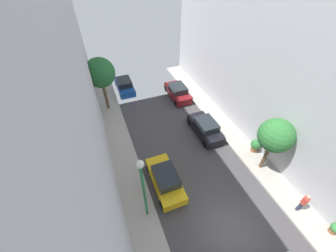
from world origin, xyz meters
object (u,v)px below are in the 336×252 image
at_px(parked_car_left_2, 165,179).
at_px(pedestrian, 304,202).
at_px(potted_plant_2, 256,145).
at_px(parked_car_right_4, 178,92).
at_px(parked_car_left_3, 125,86).
at_px(street_tree_1, 276,136).
at_px(potted_plant_1, 336,229).
at_px(parked_car_right_3, 205,128).
at_px(lamp_post, 143,183).
at_px(street_tree_0, 100,73).

bearing_deg(parked_car_left_2, pedestrian, -33.32).
height_order(parked_car_left_2, potted_plant_2, parked_car_left_2).
bearing_deg(parked_car_right_4, parked_car_left_3, 146.55).
bearing_deg(parked_car_right_4, street_tree_1, -78.98).
relative_size(parked_car_right_4, potted_plant_1, 4.95).
xyz_separation_m(parked_car_left_3, potted_plant_1, (8.47, -20.79, -0.11)).
height_order(street_tree_1, potted_plant_1, street_tree_1).
relative_size(parked_car_left_3, potted_plant_1, 4.95).
xyz_separation_m(street_tree_1, potted_plant_1, (0.82, -5.62, -3.03)).
height_order(parked_car_right_3, potted_plant_2, parked_car_right_3).
bearing_deg(parked_car_right_3, lamp_post, -143.30).
relative_size(potted_plant_1, potted_plant_2, 0.71).
distance_m(pedestrian, potted_plant_2, 5.34).
height_order(parked_car_left_3, pedestrian, pedestrian).
distance_m(parked_car_left_3, street_tree_1, 17.24).
distance_m(parked_car_left_2, street_tree_1, 8.30).
bearing_deg(pedestrian, parked_car_right_3, 104.29).
relative_size(parked_car_right_4, street_tree_1, 0.89).
bearing_deg(street_tree_0, street_tree_1, -50.38).
bearing_deg(street_tree_0, parked_car_right_3, -42.22).
xyz_separation_m(pedestrian, street_tree_0, (-10.11, 15.97, 3.20)).
distance_m(parked_car_left_3, pedestrian, 20.40).
distance_m(parked_car_right_3, lamp_post, 9.61).
relative_size(parked_car_left_3, street_tree_1, 0.89).
relative_size(parked_car_right_3, street_tree_1, 0.89).
bearing_deg(street_tree_0, parked_car_left_3, 50.08).
bearing_deg(lamp_post, street_tree_1, 2.09).
bearing_deg(parked_car_left_3, street_tree_0, -129.92).
bearing_deg(lamp_post, pedestrian, -19.57).
bearing_deg(parked_car_left_3, parked_car_right_3, -61.81).
xyz_separation_m(pedestrian, potted_plant_2, (0.57, 5.31, -0.24)).
relative_size(pedestrian, street_tree_1, 0.36).
distance_m(parked_car_right_3, potted_plant_1, 11.15).
xyz_separation_m(parked_car_right_4, street_tree_0, (-7.86, 0.63, 3.56)).
height_order(parked_car_right_4, potted_plant_2, parked_car_right_4).
distance_m(street_tree_1, potted_plant_1, 6.44).
bearing_deg(potted_plant_1, potted_plant_2, 92.01).
distance_m(parked_car_left_2, street_tree_0, 11.76).
distance_m(parked_car_left_2, potted_plant_1, 10.93).
relative_size(street_tree_1, lamp_post, 0.85).
distance_m(parked_car_right_3, potted_plant_2, 4.52).
height_order(street_tree_0, potted_plant_2, street_tree_0).
bearing_deg(potted_plant_1, parked_car_right_3, 106.01).
xyz_separation_m(parked_car_left_3, lamp_post, (-1.90, -15.52, 3.08)).
xyz_separation_m(parked_car_right_3, parked_car_right_4, (0.00, 6.51, 0.00)).
distance_m(parked_car_left_3, potted_plant_2, 15.90).
xyz_separation_m(pedestrian, lamp_post, (-9.55, 3.40, 2.73)).
height_order(parked_car_left_2, parked_car_left_3, same).
bearing_deg(potted_plant_2, lamp_post, -169.30).
relative_size(parked_car_left_2, potted_plant_2, 3.53).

